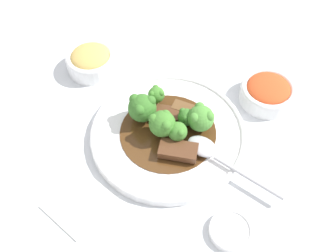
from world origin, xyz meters
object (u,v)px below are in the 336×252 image
object	(u,v)px
broccoli_floret_4	(201,118)
broccoli_floret_5	(142,108)
serving_spoon	(208,153)
sauce_dish	(230,230)
broccoli_floret_1	(156,94)
main_plate	(168,133)
beef_strip_1	(189,110)
side_bowl_appetizer	(91,60)
beef_strip_2	(170,114)
broccoli_floret_3	(178,131)
side_bowl_kimchi	(268,92)
broccoli_floret_2	(187,117)
beef_strip_0	(178,151)
broccoli_floret_0	(162,123)

from	to	relation	value
broccoli_floret_4	broccoli_floret_5	xyz separation A→B (m)	(-0.04, 0.10, 0.00)
serving_spoon	sauce_dish	size ratio (longest dim) A/B	2.74
broccoli_floret_4	broccoli_floret_5	distance (m)	0.11
broccoli_floret_1	main_plate	bearing A→B (deg)	-129.17
beef_strip_1	broccoli_floret_4	distance (m)	0.05
broccoli_floret_1	serving_spoon	distance (m)	0.16
broccoli_floret_1	broccoli_floret_5	world-z (taller)	broccoli_floret_5
side_bowl_appetizer	main_plate	bearing A→B (deg)	-104.96
main_plate	beef_strip_2	bearing A→B (deg)	26.72
broccoli_floret_3	side_bowl_kimchi	bearing A→B (deg)	-25.32
broccoli_floret_1	side_bowl_appetizer	size ratio (longest dim) A/B	0.36
broccoli_floret_3	serving_spoon	xyz separation A→B (m)	(0.00, -0.07, -0.02)
side_bowl_kimchi	broccoli_floret_5	bearing A→B (deg)	137.34
beef_strip_2	sauce_dish	size ratio (longest dim) A/B	0.91
sauce_dish	broccoli_floret_5	bearing A→B (deg)	66.92
beef_strip_1	sauce_dish	distance (m)	0.25
broccoli_floret_5	side_bowl_appetizer	distance (m)	0.20
beef_strip_1	beef_strip_2	bearing A→B (deg)	137.39
broccoli_floret_2	broccoli_floret_4	xyz separation A→B (m)	(0.01, -0.03, 0.01)
sauce_dish	broccoli_floret_2	bearing A→B (deg)	50.69
broccoli_floret_1	broccoli_floret_4	distance (m)	0.11
beef_strip_2	broccoli_floret_1	distance (m)	0.05
beef_strip_2	broccoli_floret_3	world-z (taller)	broccoli_floret_3
beef_strip_1	side_bowl_kimchi	bearing A→B (deg)	-39.33
beef_strip_1	broccoli_floret_2	size ratio (longest dim) A/B	1.84
beef_strip_2	serving_spoon	size ratio (longest dim) A/B	0.33
broccoli_floret_2	broccoli_floret_5	distance (m)	0.09
side_bowl_kimchi	beef_strip_0	bearing A→B (deg)	161.23
beef_strip_1	broccoli_floret_2	world-z (taller)	broccoli_floret_2
main_plate	side_bowl_appetizer	size ratio (longest dim) A/B	2.79
beef_strip_1	sauce_dish	bearing A→B (deg)	-132.40
broccoli_floret_1	sauce_dish	world-z (taller)	broccoli_floret_1
main_plate	beef_strip_2	xyz separation A→B (m)	(0.03, 0.02, 0.02)
beef_strip_2	sauce_dish	bearing A→B (deg)	-123.66
broccoli_floret_0	broccoli_floret_4	distance (m)	0.07
beef_strip_0	broccoli_floret_4	xyz separation A→B (m)	(0.07, -0.00, 0.02)
main_plate	broccoli_floret_5	distance (m)	0.07
broccoli_floret_5	side_bowl_kimchi	size ratio (longest dim) A/B	0.50
beef_strip_0	broccoli_floret_2	size ratio (longest dim) A/B	2.12
broccoli_floret_4	serving_spoon	size ratio (longest dim) A/B	0.27
main_plate	broccoli_floret_3	xyz separation A→B (m)	(-0.01, -0.02, 0.03)
broccoli_floret_3	sauce_dish	xyz separation A→B (m)	(-0.10, -0.17, -0.04)
broccoli_floret_5	broccoli_floret_0	bearing A→B (deg)	-102.10
beef_strip_1	side_bowl_appetizer	world-z (taller)	side_bowl_appetizer
beef_strip_0	sauce_dish	size ratio (longest dim) A/B	1.09
broccoli_floret_4	side_bowl_kimchi	distance (m)	0.17
beef_strip_1	broccoli_floret_3	world-z (taller)	broccoli_floret_3
beef_strip_2	broccoli_floret_1	bearing A→B (deg)	68.99
broccoli_floret_5	side_bowl_appetizer	size ratio (longest dim) A/B	0.53
main_plate	broccoli_floret_3	size ratio (longest dim) A/B	7.08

